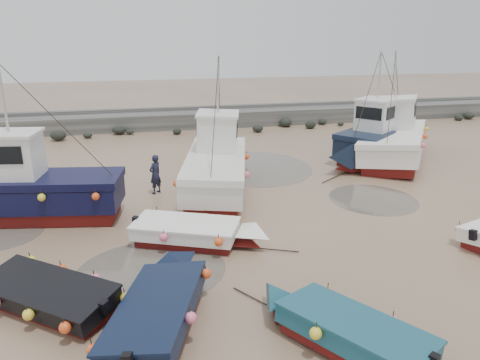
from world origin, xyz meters
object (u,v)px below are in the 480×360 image
at_px(dinghy_1, 163,303).
at_px(cabin_boat_1, 216,163).
at_px(dinghy_5, 196,230).
at_px(dinghy_2, 340,325).
at_px(cabin_boat_2, 377,138).
at_px(cabin_boat_0, 24,188).
at_px(person, 156,193).
at_px(dinghy_4, 40,289).
at_px(cabin_boat_3, 397,138).

bearing_deg(dinghy_1, cabin_boat_1, 91.61).
bearing_deg(dinghy_5, dinghy_2, 46.45).
distance_m(dinghy_1, cabin_boat_1, 10.93).
xyz_separation_m(cabin_boat_1, cabin_boat_2, (10.18, 3.17, 0.02)).
xyz_separation_m(dinghy_5, cabin_boat_0, (-6.33, 3.83, 0.82)).
relative_size(cabin_boat_1, person, 5.81).
bearing_deg(cabin_boat_0, dinghy_4, -156.94).
bearing_deg(cabin_boat_0, dinghy_1, -139.58).
xyz_separation_m(cabin_boat_0, cabin_boat_1, (8.15, 2.12, -0.05)).
bearing_deg(person, cabin_boat_3, 147.61).
relative_size(dinghy_2, cabin_boat_3, 0.57).
bearing_deg(cabin_boat_3, cabin_boat_0, -129.99).
relative_size(dinghy_2, cabin_boat_0, 0.57).
xyz_separation_m(cabin_boat_0, cabin_boat_2, (18.33, 5.29, -0.03)).
height_order(dinghy_5, cabin_boat_1, cabin_boat_1).
xyz_separation_m(dinghy_4, cabin_boat_0, (-1.59, 6.81, 0.82)).
xyz_separation_m(dinghy_4, cabin_boat_1, (6.56, 8.93, 0.77)).
height_order(cabin_boat_1, cabin_boat_3, same).
relative_size(cabin_boat_0, cabin_boat_3, 1.00).
distance_m(dinghy_2, person, 12.89).
distance_m(cabin_boat_1, cabin_boat_2, 10.66).
distance_m(dinghy_1, cabin_boat_2, 19.13).
distance_m(dinghy_1, cabin_boat_0, 9.63).
bearing_deg(cabin_boat_2, dinghy_4, 88.93).
bearing_deg(person, dinghy_2, 63.02).
distance_m(dinghy_1, dinghy_2, 4.55).
height_order(dinghy_5, cabin_boat_2, cabin_boat_2).
height_order(dinghy_4, cabin_boat_0, cabin_boat_0).
distance_m(dinghy_1, dinghy_4, 3.59).
bearing_deg(cabin_boat_0, cabin_boat_3, -65.75).
xyz_separation_m(dinghy_4, cabin_boat_3, (17.82, 11.75, 0.78)).
relative_size(dinghy_5, cabin_boat_1, 0.53).
height_order(dinghy_4, person, dinghy_4).
bearing_deg(dinghy_4, cabin_boat_1, 2.42).
height_order(dinghy_2, cabin_boat_1, cabin_boat_1).
xyz_separation_m(dinghy_4, person, (3.67, 8.90, -0.54)).
xyz_separation_m(dinghy_5, cabin_boat_3, (13.07, 8.77, 0.77)).
height_order(cabin_boat_0, person, cabin_boat_0).
relative_size(cabin_boat_0, cabin_boat_1, 0.88).
relative_size(dinghy_1, dinghy_5, 1.10).
xyz_separation_m(dinghy_1, cabin_boat_3, (14.54, 13.22, 0.78)).
bearing_deg(dinghy_1, cabin_boat_3, 61.41).
bearing_deg(cabin_boat_1, dinghy_4, -112.69).
bearing_deg(dinghy_2, dinghy_1, 121.84).
relative_size(dinghy_5, person, 3.09).
relative_size(cabin_boat_2, person, 4.86).
bearing_deg(dinghy_5, cabin_boat_1, -172.94).
bearing_deg(cabin_boat_1, cabin_boat_0, -151.77).
xyz_separation_m(dinghy_4, dinghy_5, (4.75, 2.98, 0.00)).
height_order(cabin_boat_3, person, cabin_boat_3).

